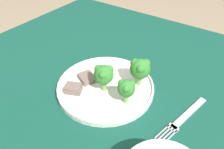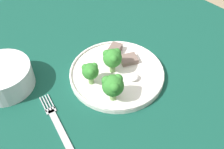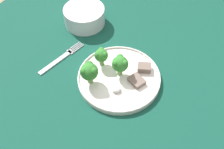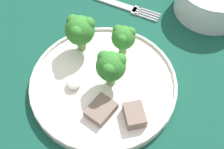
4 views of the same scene
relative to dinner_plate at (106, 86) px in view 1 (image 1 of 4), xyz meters
The scene contains 9 objects.
table 0.15m from the dinner_plate, 114.96° to the left, with size 1.09×1.17×0.75m.
dinner_plate is the anchor object (origin of this frame).
fork 0.21m from the dinner_plate, behind, with size 0.06×0.18×0.00m.
broccoli_floret_near_rim_left 0.09m from the dinner_plate, 166.33° to the left, with size 0.04×0.04×0.06m.
broccoli_floret_center_left 0.05m from the dinner_plate, 110.72° to the left, with size 0.05×0.05×0.07m.
broccoli_floret_back_left 0.10m from the dinner_plate, 138.94° to the right, with size 0.05×0.05×0.07m.
meat_slice_front_slice 0.06m from the dinner_plate, 10.43° to the left, with size 0.06×0.05×0.01m.
meat_slice_middle_slice 0.08m from the dinner_plate, 50.65° to the left, with size 0.05×0.04×0.02m.
sauce_dollop 0.05m from the dinner_plate, 71.50° to the right, with size 0.03×0.03×0.02m.
Camera 1 is at (-0.21, 0.24, 1.14)m, focal length 35.00 mm.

